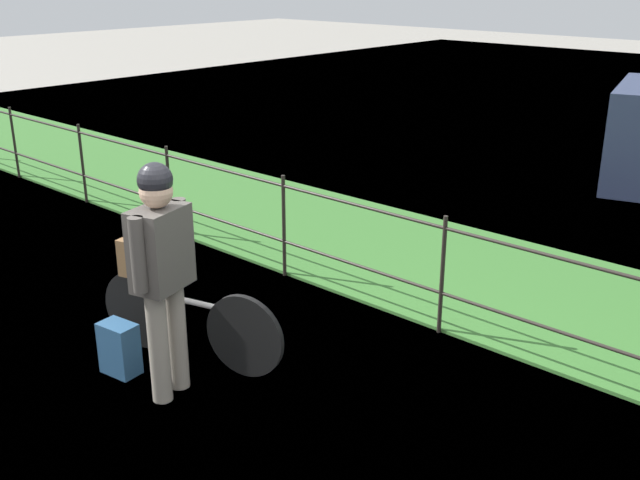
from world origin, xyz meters
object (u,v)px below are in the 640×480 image
object	(u,v)px
bicycle_main	(188,319)
terrier_dog	(146,230)
backpack_on_paving	(119,348)
mooring_bollard	(136,230)
wooden_crate	(146,257)
cyclist_person	(162,262)

from	to	relation	value
bicycle_main	terrier_dog	distance (m)	0.74
terrier_dog	backpack_on_paving	distance (m)	0.90
bicycle_main	mooring_bollard	world-z (taller)	bicycle_main
bicycle_main	mooring_bollard	xyz separation A→B (m)	(-2.39, 1.17, -0.15)
bicycle_main	backpack_on_paving	world-z (taller)	bicycle_main
wooden_crate	cyclist_person	world-z (taller)	cyclist_person
mooring_bollard	backpack_on_paving	bearing A→B (deg)	-37.15
wooden_crate	mooring_bollard	size ratio (longest dim) A/B	0.95
mooring_bollard	bicycle_main	bearing A→B (deg)	-26.10
bicycle_main	wooden_crate	distance (m)	0.57
cyclist_person	mooring_bollard	xyz separation A→B (m)	(-2.67, 1.56, -0.81)
backpack_on_paving	mooring_bollard	xyz separation A→B (m)	(-2.16, 1.64, -0.01)
bicycle_main	mooring_bollard	distance (m)	2.66
wooden_crate	terrier_dog	distance (m)	0.22
bicycle_main	wooden_crate	bearing A→B (deg)	-164.68
bicycle_main	terrier_dog	world-z (taller)	terrier_dog
backpack_on_paving	mooring_bollard	size ratio (longest dim) A/B	1.05
bicycle_main	backpack_on_paving	size ratio (longest dim) A/B	3.94
cyclist_person	backpack_on_paving	distance (m)	0.95
wooden_crate	terrier_dog	world-z (taller)	terrier_dog
cyclist_person	bicycle_main	bearing A→B (deg)	125.83
cyclist_person	mooring_bollard	bearing A→B (deg)	149.70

